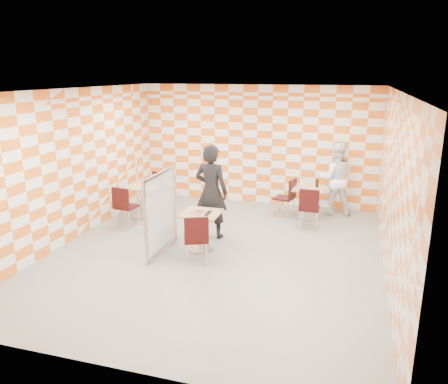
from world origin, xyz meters
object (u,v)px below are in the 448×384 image
man_dark (211,192)px  main_table (201,225)px  chair_main_front (196,236)px  chair_empty_far (156,188)px  man_white (335,179)px  chair_second_front (309,205)px  soda_bottle (317,183)px  second_table (308,198)px  partition (161,212)px  empty_table (143,196)px  sport_bottle (302,182)px  chair_second_side (288,195)px  chair_empty_near (124,204)px

man_dark → main_table: bearing=100.8°
chair_main_front → chair_empty_far: 3.47m
chair_main_front → man_white: man_white is taller
main_table → chair_main_front: bearing=-77.5°
chair_main_front → chair_second_front: same height
chair_main_front → soda_bottle: bearing=60.6°
second_table → partition: partition is taller
chair_empty_far → man_white: (4.24, 0.87, 0.33)m
empty_table → sport_bottle: 3.72m
man_white → sport_bottle: bearing=21.8°
second_table → partition: (-2.44, -2.75, 0.28)m
man_dark → chair_empty_far: bearing=-27.8°
chair_second_side → chair_empty_near: same height
chair_empty_near → sport_bottle: 4.06m
chair_second_front → main_table: bearing=-137.4°
chair_main_front → chair_empty_near: 2.56m
empty_table → chair_main_front: 3.02m
second_table → empty_table: same height
man_dark → soda_bottle: 2.64m
chair_empty_far → man_dark: bearing=-36.0°
chair_empty_near → second_table: bearing=24.8°
partition → chair_main_front: bearing=-23.8°
empty_table → man_dark: size_ratio=0.39×
main_table → chair_empty_far: size_ratio=0.81×
chair_main_front → chair_empty_far: bearing=126.6°
empty_table → chair_empty_near: size_ratio=0.81×
second_table → chair_empty_near: 4.16m
chair_main_front → sport_bottle: sport_bottle is taller
chair_second_front → sport_bottle: (-0.26, 0.83, 0.29)m
second_table → man_white: bearing=44.0°
main_table → partition: size_ratio=0.48×
second_table → empty_table: bearing=-165.6°
second_table → man_white: size_ratio=0.43×
man_white → soda_bottle: 0.62m
chair_empty_near → partition: partition is taller
man_dark → partition: bearing=66.6°
chair_second_front → chair_second_side: (-0.56, 0.72, 0.00)m
second_table → chair_main_front: chair_main_front is taller
empty_table → chair_main_front: (2.11, -2.15, 0.04)m
partition → soda_bottle: 3.83m
chair_second_front → chair_empty_far: (-3.77, 0.40, 0.00)m
soda_bottle → sport_bottle: bearing=173.3°
chair_main_front → man_dark: bearing=97.4°
chair_main_front → chair_second_side: size_ratio=1.00×
chair_empty_near → sport_bottle: (3.61, 1.84, 0.29)m
empty_table → main_table: bearing=-37.0°
chair_main_front → chair_second_side: 3.30m
chair_empty_near → soda_bottle: bearing=24.5°
sport_bottle → soda_bottle: (0.34, -0.04, 0.01)m
chair_main_front → man_white: 4.26m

